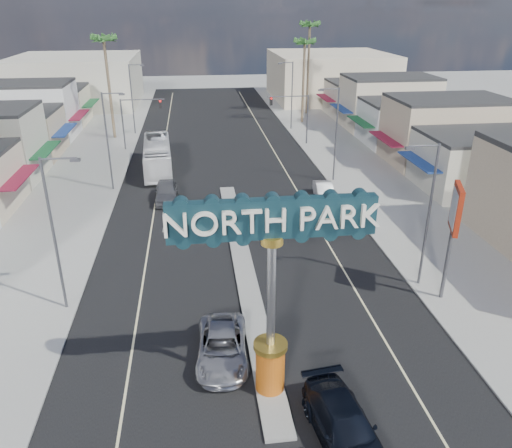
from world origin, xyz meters
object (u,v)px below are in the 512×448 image
object	(u,v)px
car_parked_left	(166,192)
city_bus	(157,156)
gateway_sign	(272,277)
palm_right_far	(310,30)
car_parked_right	(324,191)
palm_left_far	(104,44)
streetlight_l_far	(133,96)
traffic_signal_right	(293,110)
streetlight_l_mid	(109,137)
streetlight_l_near	(56,228)
streetlight_r_near	(427,210)
suv_right	(344,426)
streetlight_r_far	(291,92)
bank_pylon_sign	(455,215)
streetlight_r_mid	(335,130)
suv_left	(222,347)
palm_right_mid	(305,46)
traffic_signal_left	(138,114)

from	to	relation	value
car_parked_left	city_bus	size ratio (longest dim) A/B	0.44
gateway_sign	palm_right_far	xyz separation A→B (m)	(15.00, 60.02, 6.46)
gateway_sign	car_parked_right	xyz separation A→B (m)	(8.47, 23.44, -5.23)
palm_left_far	car_parked_right	distance (m)	34.38
gateway_sign	streetlight_l_far	bearing A→B (deg)	101.78
palm_left_far	car_parked_right	xyz separation A→B (m)	(21.47, -24.58, -10.80)
traffic_signal_right	streetlight_l_mid	size ratio (longest dim) A/B	0.67
streetlight_l_near	streetlight_l_mid	xyz separation A→B (m)	(0.00, 20.00, 0.00)
palm_right_far	car_parked_right	bearing A→B (deg)	-100.12
palm_right_far	city_bus	world-z (taller)	palm_right_far
streetlight_r_near	suv_right	bearing A→B (deg)	-125.27
streetlight_l_far	car_parked_left	xyz separation A→B (m)	(4.93, -25.38, -4.23)
palm_right_far	streetlight_r_far	bearing A→B (deg)	-114.55
streetlight_l_near	streetlight_r_near	distance (m)	20.87
palm_left_far	car_parked_right	world-z (taller)	palm_left_far
palm_right_far	bank_pylon_sign	xyz separation A→B (m)	(-3.77, -53.71, -6.98)
palm_right_far	car_parked_right	size ratio (longest dim) A/B	3.35
streetlight_r_mid	gateway_sign	bearing A→B (deg)	-110.42
palm_left_far	city_bus	world-z (taller)	palm_left_far
streetlight_l_near	streetlight_l_far	xyz separation A→B (m)	(0.00, 42.00, 0.00)
palm_left_far	suv_left	size ratio (longest dim) A/B	2.50
streetlight_r_far	palm_left_far	size ratio (longest dim) A/B	0.69
palm_right_far	streetlight_r_near	bearing A→B (deg)	-95.02
palm_right_far	suv_right	distance (m)	65.50
palm_left_far	car_parked_left	xyz separation A→B (m)	(7.50, -23.38, -10.66)
suv_left	streetlight_l_far	bearing A→B (deg)	104.08
palm_right_mid	city_bus	world-z (taller)	palm_right_mid
streetlight_r_near	palm_right_far	size ratio (longest dim) A/B	0.64
streetlight_r_far	suv_right	distance (m)	54.00
suv_left	bank_pylon_sign	distance (m)	14.55
palm_right_far	streetlight_r_mid	bearing A→B (deg)	-98.12
streetlight_r_far	city_bus	bearing A→B (deg)	-136.24
streetlight_l_near	bank_pylon_sign	xyz separation A→B (m)	(21.67, -1.71, 0.33)
gateway_sign	traffic_signal_right	xyz separation A→B (m)	(9.18, 42.02, -1.65)
streetlight_r_mid	palm_left_far	size ratio (longest dim) A/B	0.69
suv_right	bank_pylon_sign	size ratio (longest dim) A/B	0.78
streetlight_r_near	city_bus	world-z (taller)	streetlight_r_near
streetlight_l_far	bank_pylon_sign	xyz separation A→B (m)	(21.67, -43.71, 0.33)
traffic_signal_left	streetlight_r_far	distance (m)	21.20
suv_right	bank_pylon_sign	xyz separation A→B (m)	(8.75, 9.53, 4.61)
palm_left_far	car_parked_left	size ratio (longest dim) A/B	2.66
palm_right_mid	city_bus	size ratio (longest dim) A/B	1.07
streetlight_l_far	suv_right	world-z (taller)	streetlight_l_far
streetlight_l_far	palm_right_far	distance (m)	28.29
traffic_signal_left	streetlight_r_far	xyz separation A→B (m)	(19.62, 8.01, 0.79)
streetlight_l_far	suv_right	size ratio (longest dim) A/B	1.66
streetlight_l_far	bank_pylon_sign	world-z (taller)	streetlight_l_far
traffic_signal_right	streetlight_l_mid	distance (m)	24.11
palm_right_far	city_bus	bearing A→B (deg)	-129.41
streetlight_r_far	palm_right_mid	bearing A→B (deg)	57.31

